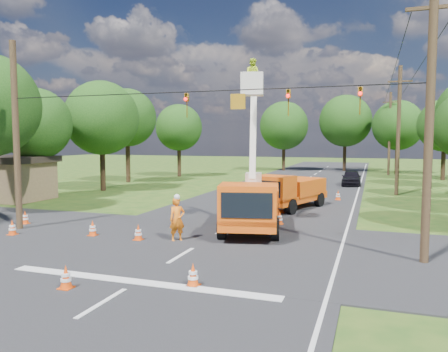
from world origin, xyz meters
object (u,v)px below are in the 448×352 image
at_px(shed, 10,177).
at_px(traffic_cone_6, 25,217).
at_px(tree_left_f, 179,128).
at_px(ground_worker, 177,219).
at_px(pole_left, 16,136).
at_px(tree_left_e, 127,118).
at_px(pole_right_near, 430,118).
at_px(tree_right_e, 445,125).
at_px(tree_far_a, 284,126).
at_px(distant_car, 351,178).
at_px(traffic_cone_8, 138,232).
at_px(tree_far_c, 398,125).
at_px(traffic_cone_4, 93,228).
at_px(traffic_cone_3, 281,207).
at_px(tree_far_b, 345,121).
at_px(traffic_cone_2, 279,218).
at_px(pole_right_far, 390,133).
at_px(traffic_cone_1, 193,275).
at_px(bucket_truck, 251,196).
at_px(second_truck, 289,191).
at_px(traffic_cone_7, 338,195).
at_px(pole_right_mid, 398,130).
at_px(tree_left_d, 102,118).
at_px(traffic_cone_0, 66,277).
at_px(traffic_cone_5, 12,228).

bearing_deg(shed, traffic_cone_6, -41.54).
bearing_deg(tree_left_f, ground_worker, -65.42).
relative_size(pole_left, tree_left_e, 0.96).
height_order(pole_right_near, tree_right_e, pole_right_near).
bearing_deg(tree_far_a, distant_car, -59.94).
height_order(pole_right_near, tree_left_f, pole_right_near).
xyz_separation_m(traffic_cone_8, tree_far_c, (12.31, 42.25, 5.70)).
bearing_deg(traffic_cone_4, traffic_cone_3, 52.26).
height_order(ground_worker, tree_far_b, tree_far_b).
bearing_deg(traffic_cone_6, traffic_cone_4, -13.68).
xyz_separation_m(traffic_cone_2, tree_far_c, (7.25, 36.86, 5.70)).
distance_m(traffic_cone_8, pole_right_near, 12.27).
bearing_deg(pole_right_far, traffic_cone_1, -98.54).
height_order(pole_right_far, tree_far_c, pole_right_far).
bearing_deg(shed, bucket_truck, -13.85).
bearing_deg(second_truck, tree_far_a, 120.33).
xyz_separation_m(traffic_cone_3, traffic_cone_7, (2.77, 6.70, 0.00)).
xyz_separation_m(traffic_cone_1, tree_left_f, (-16.55, 34.96, 5.33)).
xyz_separation_m(traffic_cone_2, traffic_cone_8, (-5.06, -5.39, 0.00)).
xyz_separation_m(second_truck, tree_right_e, (11.99, 24.74, 4.65)).
bearing_deg(traffic_cone_2, traffic_cone_3, 100.12).
height_order(traffic_cone_4, traffic_cone_8, same).
relative_size(distant_car, traffic_cone_4, 6.08).
distance_m(bucket_truck, traffic_cone_8, 5.53).
distance_m(pole_right_mid, tree_far_c, 22.04).
xyz_separation_m(pole_right_far, tree_far_c, (1.00, 2.00, 0.96)).
xyz_separation_m(bucket_truck, second_truck, (0.55, 7.01, -0.54)).
height_order(traffic_cone_7, tree_far_c, tree_far_c).
height_order(shed, tree_left_e, tree_left_e).
relative_size(bucket_truck, traffic_cone_8, 11.52).
height_order(bucket_truck, tree_right_e, tree_right_e).
bearing_deg(pole_right_near, traffic_cone_2, 140.57).
xyz_separation_m(traffic_cone_1, pole_right_near, (6.75, 4.96, 4.75)).
bearing_deg(traffic_cone_3, tree_left_d, 159.10).
relative_size(pole_right_far, tree_left_d, 1.08).
distance_m(traffic_cone_1, pole_right_far, 45.71).
height_order(second_truck, tree_far_a, tree_far_a).
relative_size(second_truck, shed, 1.15).
bearing_deg(tree_far_b, second_truck, -91.96).
distance_m(distant_car, tree_left_f, 20.61).
bearing_deg(traffic_cone_0, tree_far_c, 76.97).
relative_size(traffic_cone_3, traffic_cone_5, 1.00).
bearing_deg(pole_right_mid, pole_right_near, -90.00).
relative_size(pole_right_far, pole_left, 1.11).
height_order(pole_right_near, tree_far_a, pole_right_near).
bearing_deg(tree_far_c, pole_left, -114.34).
height_order(traffic_cone_3, traffic_cone_4, same).
relative_size(bucket_truck, pole_left, 0.91).
relative_size(bucket_truck, tree_left_f, 0.97).
distance_m(traffic_cone_3, pole_right_near, 12.03).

